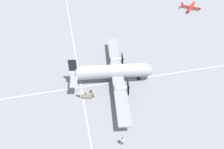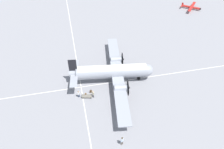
% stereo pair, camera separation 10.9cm
% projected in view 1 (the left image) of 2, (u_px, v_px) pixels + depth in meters
% --- Properties ---
extents(ground_plane, '(300.00, 300.00, 0.00)m').
position_uv_depth(ground_plane, '(112.00, 81.00, 46.81)').
color(ground_plane, gray).
extents(apron_line_eastwest, '(120.00, 0.16, 0.01)m').
position_uv_depth(apron_line_eastwest, '(113.00, 82.00, 46.40)').
color(apron_line_eastwest, silver).
rests_on(apron_line_eastwest, ground_plane).
extents(apron_line_northsouth, '(0.16, 120.00, 0.01)m').
position_uv_depth(apron_line_northsouth, '(81.00, 85.00, 45.67)').
color(apron_line_northsouth, silver).
rests_on(apron_line_northsouth, ground_plane).
extents(airliner_main, '(17.52, 27.55, 5.94)m').
position_uv_depth(airliner_main, '(114.00, 71.00, 45.19)').
color(airliner_main, '#9399A3').
rests_on(airliner_main, ground_plane).
extents(crew_foreground, '(0.57, 0.39, 1.79)m').
position_uv_depth(crew_foreground, '(122.00, 140.00, 34.26)').
color(crew_foreground, '#473D2D').
rests_on(crew_foreground, ground_plane).
extents(passenger_boarding, '(0.41, 0.46, 1.69)m').
position_uv_depth(passenger_boarding, '(93.00, 94.00, 42.35)').
color(passenger_boarding, '#2D2D33').
rests_on(passenger_boarding, ground_plane).
extents(ramp_agent, '(0.56, 0.26, 1.63)m').
position_uv_depth(ramp_agent, '(79.00, 94.00, 42.39)').
color(ramp_agent, navy).
rests_on(ramp_agent, ground_plane).
extents(suitcase_near_door, '(0.44, 0.18, 0.66)m').
position_uv_depth(suitcase_near_door, '(91.00, 91.00, 43.83)').
color(suitcase_near_door, '#47331E').
rests_on(suitcase_near_door, ground_plane).
extents(suitcase_upright_spare, '(0.35, 0.20, 0.58)m').
position_uv_depth(suitcase_upright_spare, '(86.00, 94.00, 43.22)').
color(suitcase_upright_spare, brown).
rests_on(suitcase_upright_spare, ground_plane).
extents(baggage_cart, '(2.15, 1.34, 0.56)m').
position_uv_depth(baggage_cart, '(87.00, 96.00, 42.87)').
color(baggage_cart, '#6B665B').
rests_on(baggage_cart, ground_plane).
extents(light_aircraft_distant, '(6.93, 7.50, 1.79)m').
position_uv_depth(light_aircraft_distant, '(191.00, 7.00, 75.02)').
color(light_aircraft_distant, '#B2231E').
rests_on(light_aircraft_distant, ground_plane).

